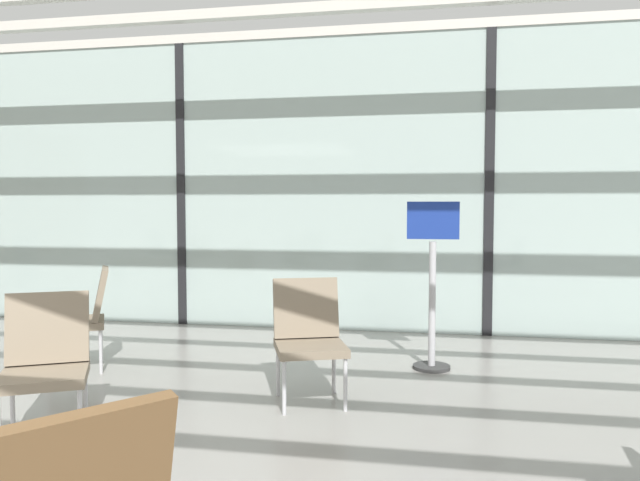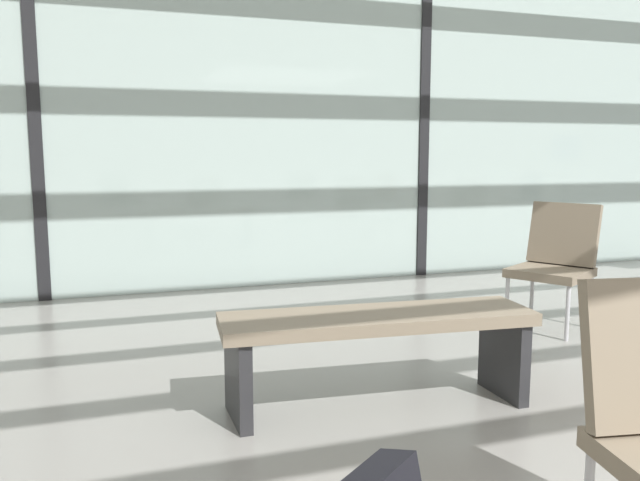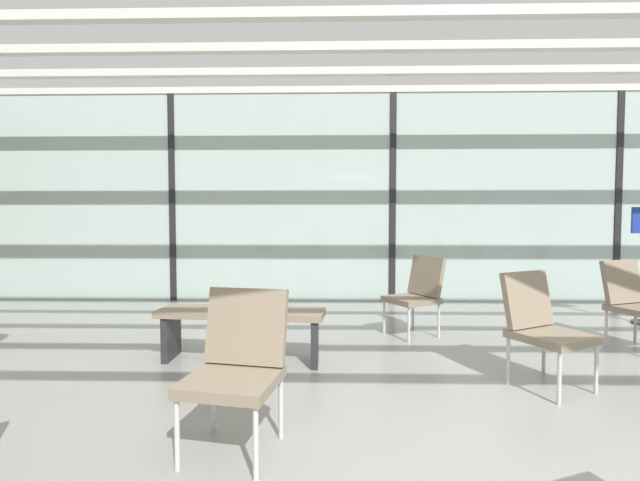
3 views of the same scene
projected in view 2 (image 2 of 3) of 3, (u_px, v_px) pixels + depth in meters
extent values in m
cube|color=#A3B7B2|center=(422.00, 110.00, 6.27)|extent=(14.00, 0.08, 3.28)
cube|color=black|center=(34.00, 101.00, 5.16)|extent=(0.10, 0.12, 3.28)
cube|color=black|center=(422.00, 110.00, 6.27)|extent=(0.10, 0.12, 3.28)
ellipsoid|color=#B2BCD6|center=(189.00, 118.00, 11.52)|extent=(11.94, 3.67, 3.67)
sphere|color=black|center=(35.00, 90.00, 9.14)|extent=(0.28, 0.28, 0.28)
sphere|color=black|center=(101.00, 92.00, 9.43)|extent=(0.28, 0.28, 0.28)
sphere|color=black|center=(164.00, 94.00, 9.72)|extent=(0.28, 0.28, 0.28)
sphere|color=black|center=(223.00, 95.00, 10.00)|extent=(0.28, 0.28, 0.28)
sphere|color=black|center=(278.00, 97.00, 10.29)|extent=(0.28, 0.28, 0.28)
cube|color=#7F705B|center=(550.00, 272.00, 4.44)|extent=(0.66, 0.66, 0.06)
cube|color=#7F705B|center=(564.00, 234.00, 4.56)|extent=(0.36, 0.49, 0.44)
cylinder|color=#BCBCC1|center=(507.00, 303.00, 4.45)|extent=(0.03, 0.03, 0.37)
cylinder|color=#BCBCC1|center=(567.00, 313.00, 4.17)|extent=(0.03, 0.03, 0.37)
cylinder|color=#BCBCC1|center=(532.00, 293.00, 4.76)|extent=(0.03, 0.03, 0.37)
cylinder|color=#BCBCC1|center=(590.00, 302.00, 4.48)|extent=(0.03, 0.03, 0.37)
cube|color=#7F705B|center=(378.00, 319.00, 3.04)|extent=(1.53, 0.54, 0.06)
cube|color=#262628|center=(238.00, 378.00, 2.92)|extent=(0.06, 0.36, 0.41)
cube|color=#262628|center=(504.00, 356.00, 3.23)|extent=(0.06, 0.36, 0.41)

